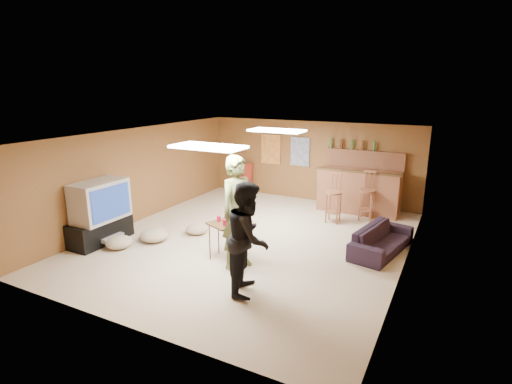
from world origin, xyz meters
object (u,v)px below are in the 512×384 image
at_px(sofa, 382,240).
at_px(tray_table, 223,241).
at_px(bar_counter, 359,191).
at_px(person_olive, 239,213).
at_px(person_black, 248,238).
at_px(tv_body, 100,201).

height_order(sofa, tray_table, tray_table).
xyz_separation_m(bar_counter, tray_table, (-1.55, -3.99, -0.20)).
bearing_deg(person_olive, bar_counter, 5.49).
relative_size(person_olive, person_black, 1.14).
height_order(bar_counter, person_olive, person_olive).
height_order(person_olive, tray_table, person_olive).
bearing_deg(person_black, sofa, -50.73).
height_order(bar_counter, person_black, person_black).
xyz_separation_m(person_olive, person_black, (0.56, -0.68, -0.13)).
distance_m(bar_counter, person_black, 4.86).
height_order(person_black, sofa, person_black).
bearing_deg(bar_counter, person_black, -96.72).
bearing_deg(sofa, person_olive, 141.74).
bearing_deg(tray_table, sofa, 33.06).
bearing_deg(person_black, tray_table, 31.47).
bearing_deg(bar_counter, tv_body, -133.00).
bearing_deg(tray_table, bar_counter, 68.82).
relative_size(bar_counter, tray_table, 2.89).
relative_size(person_olive, sofa, 1.17).
bearing_deg(bar_counter, tray_table, -111.18).
bearing_deg(tv_body, person_black, -5.81).
relative_size(tv_body, tray_table, 1.59).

